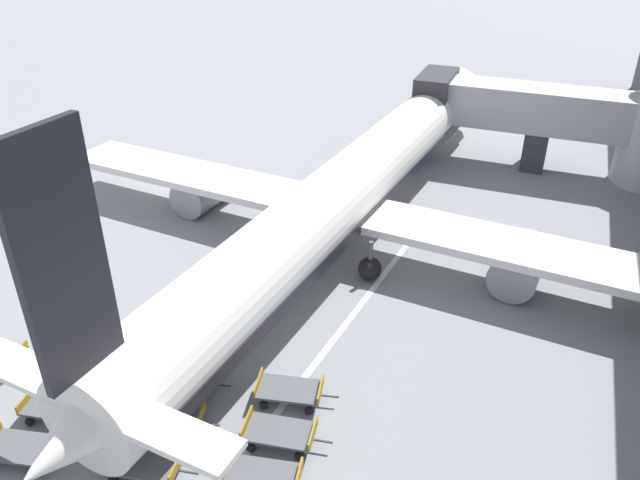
{
  "coord_description": "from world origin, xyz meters",
  "views": [
    {
      "loc": [
        23.34,
        -33.2,
        18.03
      ],
      "look_at": [
        13.65,
        -8.45,
        2.86
      ],
      "focal_mm": 35.0,
      "sensor_mm": 36.0,
      "label": 1
    }
  ],
  "objects_px": {
    "baggage_dolly_row_mid_b_col_c": "(184,381)",
    "baggage_dolly_row_mid_b_col_d": "(289,391)",
    "baggage_dolly_row_mid_a_col_c": "(168,421)",
    "baggage_dolly_row_mid_b_col_b": "(80,371)",
    "baggage_dolly_row_mid_a_col_b": "(59,407)",
    "baggage_dolly_row_mid_a_col_d": "(280,433)",
    "airplane": "(350,191)",
    "baggage_dolly_row_near_col_c": "(144,464)",
    "baggage_dolly_row_near_col_d": "(262,477)",
    "baggage_dolly_row_near_col_b": "(24,449)"
  },
  "relations": [
    {
      "from": "baggage_dolly_row_near_col_d",
      "to": "baggage_dolly_row_mid_a_col_c",
      "type": "height_order",
      "value": "same"
    },
    {
      "from": "baggage_dolly_row_mid_a_col_c",
      "to": "baggage_dolly_row_mid_b_col_b",
      "type": "relative_size",
      "value": 1.0
    },
    {
      "from": "baggage_dolly_row_near_col_c",
      "to": "baggage_dolly_row_mid_b_col_b",
      "type": "xyz_separation_m",
      "value": [
        -5.32,
        3.05,
        0.0
      ]
    },
    {
      "from": "baggage_dolly_row_mid_b_col_c",
      "to": "baggage_dolly_row_near_col_b",
      "type": "bearing_deg",
      "value": -123.3
    },
    {
      "from": "baggage_dolly_row_mid_a_col_b",
      "to": "baggage_dolly_row_mid_a_col_d",
      "type": "height_order",
      "value": "same"
    },
    {
      "from": "baggage_dolly_row_near_col_b",
      "to": "baggage_dolly_row_near_col_d",
      "type": "distance_m",
      "value": 8.72
    },
    {
      "from": "baggage_dolly_row_near_col_b",
      "to": "baggage_dolly_row_mid_b_col_c",
      "type": "relative_size",
      "value": 1.0
    },
    {
      "from": "baggage_dolly_row_mid_a_col_d",
      "to": "baggage_dolly_row_mid_b_col_b",
      "type": "height_order",
      "value": "same"
    },
    {
      "from": "baggage_dolly_row_mid_a_col_c",
      "to": "baggage_dolly_row_mid_b_col_b",
      "type": "bearing_deg",
      "value": 168.31
    },
    {
      "from": "airplane",
      "to": "baggage_dolly_row_mid_b_col_b",
      "type": "bearing_deg",
      "value": -112.46
    },
    {
      "from": "baggage_dolly_row_mid_b_col_d",
      "to": "baggage_dolly_row_near_col_d",
      "type": "bearing_deg",
      "value": -78.73
    },
    {
      "from": "baggage_dolly_row_near_col_d",
      "to": "baggage_dolly_row_mid_a_col_b",
      "type": "height_order",
      "value": "same"
    },
    {
      "from": "baggage_dolly_row_mid_a_col_b",
      "to": "baggage_dolly_row_mid_b_col_b",
      "type": "relative_size",
      "value": 1.0
    },
    {
      "from": "baggage_dolly_row_mid_a_col_c",
      "to": "baggage_dolly_row_mid_b_col_b",
      "type": "distance_m",
      "value": 5.04
    },
    {
      "from": "baggage_dolly_row_mid_a_col_d",
      "to": "baggage_dolly_row_mid_b_col_c",
      "type": "bearing_deg",
      "value": 166.8
    },
    {
      "from": "baggage_dolly_row_mid_b_col_b",
      "to": "baggage_dolly_row_mid_a_col_c",
      "type": "bearing_deg",
      "value": -11.69
    },
    {
      "from": "baggage_dolly_row_near_col_b",
      "to": "airplane",
      "type": "bearing_deg",
      "value": 74.34
    },
    {
      "from": "baggage_dolly_row_near_col_d",
      "to": "baggage_dolly_row_mid_b_col_b",
      "type": "relative_size",
      "value": 1.0
    },
    {
      "from": "baggage_dolly_row_near_col_b",
      "to": "baggage_dolly_row_mid_a_col_b",
      "type": "height_order",
      "value": "same"
    },
    {
      "from": "airplane",
      "to": "baggage_dolly_row_mid_b_col_b",
      "type": "relative_size",
      "value": 13.49
    },
    {
      "from": "baggage_dolly_row_near_col_b",
      "to": "baggage_dolly_row_near_col_c",
      "type": "relative_size",
      "value": 1.0
    },
    {
      "from": "baggage_dolly_row_near_col_b",
      "to": "baggage_dolly_row_mid_a_col_d",
      "type": "height_order",
      "value": "same"
    },
    {
      "from": "baggage_dolly_row_near_col_b",
      "to": "baggage_dolly_row_mid_b_col_c",
      "type": "distance_m",
      "value": 6.17
    },
    {
      "from": "airplane",
      "to": "baggage_dolly_row_mid_b_col_b",
      "type": "height_order",
      "value": "airplane"
    },
    {
      "from": "baggage_dolly_row_near_col_c",
      "to": "baggage_dolly_row_mid_a_col_c",
      "type": "xyz_separation_m",
      "value": [
        -0.38,
        2.03,
        0.0
      ]
    },
    {
      "from": "baggage_dolly_row_mid_b_col_c",
      "to": "baggage_dolly_row_mid_b_col_d",
      "type": "height_order",
      "value": "same"
    },
    {
      "from": "baggage_dolly_row_near_col_c",
      "to": "baggage_dolly_row_mid_a_col_d",
      "type": "height_order",
      "value": "same"
    },
    {
      "from": "baggage_dolly_row_near_col_c",
      "to": "baggage_dolly_row_mid_b_col_d",
      "type": "xyz_separation_m",
      "value": [
        3.25,
        5.15,
        0.0
      ]
    },
    {
      "from": "airplane",
      "to": "baggage_dolly_row_near_col_b",
      "type": "bearing_deg",
      "value": -105.66
    },
    {
      "from": "airplane",
      "to": "baggage_dolly_row_near_col_c",
      "type": "distance_m",
      "value": 18.78
    },
    {
      "from": "baggage_dolly_row_near_col_c",
      "to": "baggage_dolly_row_mid_b_col_d",
      "type": "distance_m",
      "value": 6.09
    },
    {
      "from": "baggage_dolly_row_near_col_d",
      "to": "baggage_dolly_row_near_col_c",
      "type": "bearing_deg",
      "value": -166.39
    },
    {
      "from": "baggage_dolly_row_near_col_b",
      "to": "baggage_dolly_row_mid_b_col_d",
      "type": "distance_m",
      "value": 9.84
    },
    {
      "from": "airplane",
      "to": "baggage_dolly_row_mid_a_col_c",
      "type": "bearing_deg",
      "value": -95.12
    },
    {
      "from": "baggage_dolly_row_near_col_c",
      "to": "baggage_dolly_row_mid_b_col_c",
      "type": "bearing_deg",
      "value": 103.73
    },
    {
      "from": "baggage_dolly_row_mid_b_col_b",
      "to": "baggage_dolly_row_mid_b_col_c",
      "type": "distance_m",
      "value": 4.44
    },
    {
      "from": "baggage_dolly_row_mid_a_col_d",
      "to": "baggage_dolly_row_mid_b_col_b",
      "type": "relative_size",
      "value": 1.0
    },
    {
      "from": "baggage_dolly_row_near_col_b",
      "to": "baggage_dolly_row_mid_a_col_d",
      "type": "relative_size",
      "value": 1.0
    },
    {
      "from": "baggage_dolly_row_mid_a_col_c",
      "to": "baggage_dolly_row_mid_a_col_d",
      "type": "bearing_deg",
      "value": 13.06
    },
    {
      "from": "baggage_dolly_row_mid_a_col_d",
      "to": "baggage_dolly_row_mid_a_col_c",
      "type": "bearing_deg",
      "value": -166.94
    },
    {
      "from": "baggage_dolly_row_near_col_d",
      "to": "baggage_dolly_row_mid_a_col_c",
      "type": "relative_size",
      "value": 1.0
    },
    {
      "from": "baggage_dolly_row_near_col_b",
      "to": "baggage_dolly_row_mid_b_col_d",
      "type": "height_order",
      "value": "same"
    },
    {
      "from": "baggage_dolly_row_mid_b_col_b",
      "to": "baggage_dolly_row_mid_b_col_d",
      "type": "bearing_deg",
      "value": 13.77
    },
    {
      "from": "baggage_dolly_row_near_col_b",
      "to": "baggage_dolly_row_mid_a_col_b",
      "type": "relative_size",
      "value": 1.0
    },
    {
      "from": "baggage_dolly_row_mid_b_col_d",
      "to": "airplane",
      "type": "bearing_deg",
      "value": 99.11
    },
    {
      "from": "baggage_dolly_row_near_col_b",
      "to": "baggage_dolly_row_mid_a_col_d",
      "type": "distance_m",
      "value": 9.14
    },
    {
      "from": "baggage_dolly_row_mid_a_col_b",
      "to": "baggage_dolly_row_near_col_c",
      "type": "bearing_deg",
      "value": -12.88
    },
    {
      "from": "airplane",
      "to": "baggage_dolly_row_mid_b_col_b",
      "type": "distance_m",
      "value": 17.0
    },
    {
      "from": "baggage_dolly_row_near_col_d",
      "to": "baggage_dolly_row_mid_b_col_c",
      "type": "xyz_separation_m",
      "value": [
        -5.09,
        3.14,
        0.0
      ]
    },
    {
      "from": "baggage_dolly_row_mid_a_col_d",
      "to": "baggage_dolly_row_mid_b_col_b",
      "type": "bearing_deg",
      "value": 179.69
    }
  ]
}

